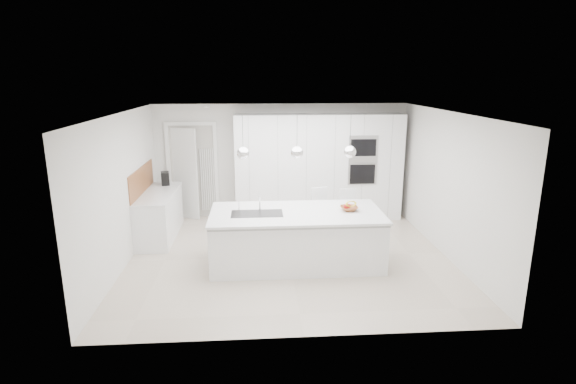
{
  "coord_description": "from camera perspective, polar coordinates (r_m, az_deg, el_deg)",
  "views": [
    {
      "loc": [
        -0.54,
        -7.31,
        3.08
      ],
      "look_at": [
        0.0,
        0.3,
        1.1
      ],
      "focal_mm": 28.0,
      "sensor_mm": 36.0,
      "label": 1
    }
  ],
  "objects": [
    {
      "name": "wall_back",
      "position": [
        10.0,
        -0.89,
        3.99
      ],
      "size": [
        5.5,
        0.0,
        5.5
      ],
      "primitive_type": "plane",
      "rotation": [
        1.57,
        0.0,
        0.0
      ],
      "color": "silver",
      "rests_on": "ground"
    },
    {
      "name": "hallway_door",
      "position": [
        10.09,
        -13.44,
        2.27
      ],
      "size": [
        0.76,
        0.38,
        2.0
      ],
      "primitive_type": "cube",
      "rotation": [
        0.0,
        0.0,
        -0.44
      ],
      "color": "white",
      "rests_on": "floor"
    },
    {
      "name": "pendant_right",
      "position": [
        7.27,
        7.86,
        5.06
      ],
      "size": [
        0.2,
        0.2,
        0.2
      ],
      "primitive_type": "sphere",
      "color": "white",
      "rests_on": "ceiling"
    },
    {
      "name": "apple_c",
      "position": [
        7.59,
        7.53,
        -1.74
      ],
      "size": [
        0.08,
        0.08,
        0.08
      ],
      "primitive_type": "sphere",
      "color": "red",
      "rests_on": "fruit_bowl"
    },
    {
      "name": "floor",
      "position": [
        7.95,
        0.15,
        -8.24
      ],
      "size": [
        5.5,
        5.5,
        0.0
      ],
      "primitive_type": "plane",
      "color": "beige",
      "rests_on": "ground"
    },
    {
      "name": "tall_cabinets",
      "position": [
        9.8,
        3.9,
        3.15
      ],
      "size": [
        3.6,
        0.6,
        2.3
      ],
      "primitive_type": "cube",
      "color": "white",
      "rests_on": "floor"
    },
    {
      "name": "banana_bunch",
      "position": [
        7.55,
        8.01,
        -1.5
      ],
      "size": [
        0.23,
        0.17,
        0.21
      ],
      "primitive_type": "torus",
      "rotation": [
        1.22,
        0.0,
        0.35
      ],
      "color": "yellow",
      "rests_on": "fruit_bowl"
    },
    {
      "name": "island_tap",
      "position": [
        7.49,
        -3.6,
        -1.2
      ],
      "size": [
        0.02,
        0.02,
        0.3
      ],
      "primitive_type": "cylinder",
      "color": "white",
      "rests_on": "island_worktop"
    },
    {
      "name": "bar_stool_left",
      "position": [
        8.45,
        4.05,
        -3.12
      ],
      "size": [
        0.47,
        0.56,
        1.04
      ],
      "primitive_type": null,
      "rotation": [
        0.0,
        0.0,
        0.3
      ],
      "color": "white",
      "rests_on": "floor"
    },
    {
      "name": "pendant_mid",
      "position": [
        7.14,
        1.14,
        5.03
      ],
      "size": [
        0.2,
        0.2,
        0.2
      ],
      "primitive_type": "sphere",
      "color": "white",
      "rests_on": "ceiling"
    },
    {
      "name": "oven_stack",
      "position": [
        9.63,
        9.49,
        3.99
      ],
      "size": [
        0.62,
        0.04,
        1.05
      ],
      "primitive_type": null,
      "color": "#A5A5A8",
      "rests_on": "tall_cabinets"
    },
    {
      "name": "island_sink",
      "position": [
        7.37,
        -3.95,
        -3.35
      ],
      "size": [
        0.84,
        0.44,
        0.18
      ],
      "primitive_type": null,
      "color": "#3F3F42",
      "rests_on": "island_worktop"
    },
    {
      "name": "left_base_cabinets",
      "position": [
        9.12,
        -15.98,
        -2.93
      ],
      "size": [
        0.6,
        1.8,
        0.86
      ],
      "primitive_type": "cube",
      "color": "white",
      "rests_on": "floor"
    },
    {
      "name": "island_worktop",
      "position": [
        7.43,
        1.07,
        -2.69
      ],
      "size": [
        2.84,
        1.4,
        0.04
      ],
      "primitive_type": "cube",
      "color": "white",
      "rests_on": "island_base"
    },
    {
      "name": "pendant_left",
      "position": [
        7.12,
        -5.72,
        4.92
      ],
      "size": [
        0.2,
        0.2,
        0.2
      ],
      "primitive_type": "sphere",
      "color": "white",
      "rests_on": "ceiling"
    },
    {
      "name": "fruit_bowl",
      "position": [
        7.55,
        7.76,
        -2.08
      ],
      "size": [
        0.3,
        0.3,
        0.07
      ],
      "primitive_type": "imported",
      "rotation": [
        0.0,
        0.0,
        -0.01
      ],
      "color": "#985D35",
      "rests_on": "island_worktop"
    },
    {
      "name": "espresso_machine",
      "position": [
        9.58,
        -15.33,
        1.69
      ],
      "size": [
        0.21,
        0.28,
        0.27
      ],
      "primitive_type": "cube",
      "rotation": [
        0.0,
        0.0,
        0.22
      ],
      "color": "black",
      "rests_on": "left_worktop"
    },
    {
      "name": "oak_backsplash",
      "position": [
        9.0,
        -18.09,
        1.44
      ],
      "size": [
        0.02,
        1.8,
        0.5
      ],
      "primitive_type": "cube",
      "color": "#985D35",
      "rests_on": "wall_left"
    },
    {
      "name": "wall_left",
      "position": [
        7.86,
        -20.27,
        0.16
      ],
      "size": [
        0.0,
        5.0,
        5.0
      ],
      "primitive_type": "plane",
      "rotation": [
        1.57,
        0.0,
        1.57
      ],
      "color": "silver",
      "rests_on": "ground"
    },
    {
      "name": "radiator",
      "position": [
        10.09,
        -10.15,
        1.54
      ],
      "size": [
        0.32,
        0.04,
        1.4
      ],
      "primitive_type": null,
      "color": "white",
      "rests_on": "floor"
    },
    {
      "name": "doorway_frame",
      "position": [
        10.1,
        -12.0,
        2.48
      ],
      "size": [
        1.11,
        0.08,
        2.13
      ],
      "primitive_type": null,
      "color": "white",
      "rests_on": "floor"
    },
    {
      "name": "apple_b",
      "position": [
        7.57,
        7.67,
        -1.78
      ],
      "size": [
        0.08,
        0.08,
        0.08
      ],
      "primitive_type": "sphere",
      "color": "red",
      "rests_on": "fruit_bowl"
    },
    {
      "name": "island_base",
      "position": [
        7.53,
        1.09,
        -6.08
      ],
      "size": [
        2.8,
        1.2,
        0.86
      ],
      "primitive_type": "cube",
      "color": "white",
      "rests_on": "floor"
    },
    {
      "name": "left_worktop",
      "position": [
        9.0,
        -16.17,
        -0.2
      ],
      "size": [
        0.62,
        1.82,
        0.04
      ],
      "primitive_type": "cube",
      "color": "white",
      "rests_on": "left_base_cabinets"
    },
    {
      "name": "apple_a",
      "position": [
        7.54,
        7.41,
        -1.79
      ],
      "size": [
        0.09,
        0.09,
        0.09
      ],
      "primitive_type": "sphere",
      "color": "red",
      "rests_on": "fruit_bowl"
    },
    {
      "name": "bar_stool_right",
      "position": [
        8.61,
        7.71,
        -3.06
      ],
      "size": [
        0.35,
        0.47,
        0.99
      ],
      "primitive_type": null,
      "rotation": [
        0.0,
        0.0,
        -0.04
      ],
      "color": "white",
      "rests_on": "floor"
    },
    {
      "name": "ceiling",
      "position": [
        7.36,
        0.17,
        10.02
      ],
      "size": [
        5.5,
        5.5,
        0.0
      ],
      "primitive_type": "plane",
      "rotation": [
        3.14,
        0.0,
        0.0
      ],
      "color": "white",
      "rests_on": "wall_back"
    }
  ]
}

